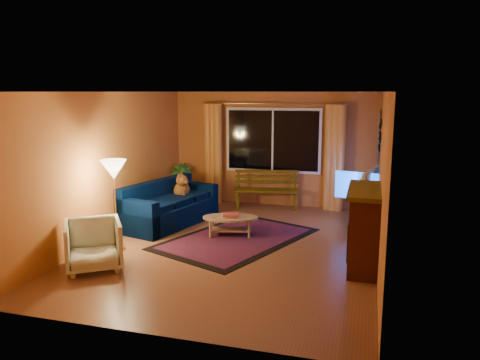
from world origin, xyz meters
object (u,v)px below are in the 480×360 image
(sofa, at_px, (170,203))
(armchair, at_px, (93,243))
(tv_console, at_px, (363,216))
(floor_lamp, at_px, (115,206))
(bench, at_px, (266,200))
(coffee_table, at_px, (230,226))

(sofa, xyz_separation_m, armchair, (-0.11, -2.41, -0.02))
(tv_console, bearing_deg, floor_lamp, -152.27)
(bench, xyz_separation_m, tv_console, (2.04, -1.01, 0.04))
(bench, xyz_separation_m, armchair, (-1.62, -4.09, 0.19))
(sofa, bearing_deg, coffee_table, -2.24)
(tv_console, bearing_deg, coffee_table, -157.54)
(floor_lamp, relative_size, coffee_table, 1.50)
(sofa, height_order, tv_console, sofa)
(floor_lamp, xyz_separation_m, coffee_table, (1.54, 1.19, -0.55))
(coffee_table, xyz_separation_m, tv_console, (2.23, 1.07, 0.07))
(floor_lamp, distance_m, coffee_table, 2.02)
(sofa, distance_m, coffee_table, 1.40)
(coffee_table, relative_size, tv_console, 0.82)
(sofa, relative_size, armchair, 2.59)
(coffee_table, bearing_deg, sofa, 162.86)
(bench, height_order, tv_console, tv_console)
(sofa, height_order, armchair, sofa)
(bench, distance_m, floor_lamp, 3.73)
(armchair, height_order, tv_console, armchair)
(armchair, xyz_separation_m, floor_lamp, (-0.11, 0.82, 0.34))
(bench, xyz_separation_m, coffee_table, (-0.19, -2.08, -0.03))
(armchair, distance_m, coffee_table, 2.47)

